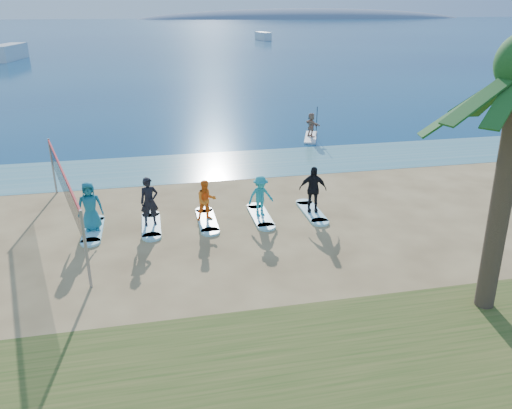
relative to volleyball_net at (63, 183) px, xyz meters
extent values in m
plane|color=tan|center=(6.53, -3.55, -1.90)|extent=(600.00, 600.00, 0.00)
plane|color=teal|center=(6.53, 6.95, -1.90)|extent=(600.00, 600.00, 0.00)
plane|color=navy|center=(6.53, 156.45, -1.90)|extent=(600.00, 600.00, 0.00)
ellipsoid|color=slate|center=(101.53, 296.45, -1.90)|extent=(220.00, 56.00, 18.00)
cylinder|color=gray|center=(1.13, -4.35, -0.65)|extent=(0.09, 0.09, 2.50)
cylinder|color=gray|center=(-1.13, 4.35, -0.65)|extent=(0.09, 0.09, 2.50)
cube|color=black|center=(0.00, 0.00, 0.00)|extent=(2.30, 8.72, 1.00)
cube|color=#AC1218|center=(0.00, 0.00, 0.52)|extent=(2.33, 8.72, 0.10)
cylinder|color=brown|center=(11.87, -7.81, 1.36)|extent=(0.52, 0.52, 6.54)
cube|color=silver|center=(13.09, 11.44, -1.84)|extent=(1.68, 3.06, 0.12)
imported|color=tan|center=(13.09, 11.44, -1.04)|extent=(0.84, 1.45, 1.49)
cube|color=silver|center=(-17.16, 66.81, -1.90)|extent=(3.93, 9.36, 2.29)
cube|color=silver|center=(30.84, 103.94, -1.90)|extent=(2.82, 6.58, 1.81)
cube|color=#A0EEF8|center=(0.84, -0.25, -1.86)|extent=(0.70, 2.20, 0.09)
imported|color=teal|center=(0.84, -0.25, -0.89)|extent=(0.96, 0.69, 1.85)
cube|color=#A0EEF8|center=(2.97, -0.25, -1.86)|extent=(0.70, 2.20, 0.09)
imported|color=black|center=(2.97, -0.25, -0.88)|extent=(0.76, 0.58, 1.87)
cube|color=#A0EEF8|center=(5.11, -0.25, -1.86)|extent=(0.70, 2.20, 0.09)
imported|color=orange|center=(5.11, -0.25, -1.01)|extent=(0.86, 0.71, 1.61)
cube|color=#A0EEF8|center=(7.25, -0.25, -1.86)|extent=(0.70, 2.20, 0.09)
imported|color=teal|center=(7.25, -0.25, -1.00)|extent=(1.15, 0.81, 1.63)
cube|color=#A0EEF8|center=(9.39, -0.25, -1.86)|extent=(0.70, 2.20, 0.09)
imported|color=black|center=(9.39, -0.25, -0.88)|extent=(1.17, 0.67, 1.88)
camera|label=1|loc=(3.30, -18.07, 5.98)|focal=35.00mm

